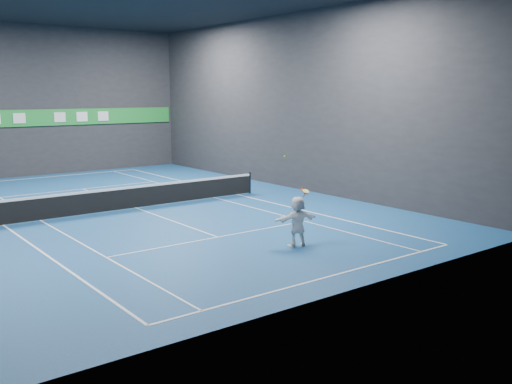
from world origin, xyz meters
TOP-DOWN VIEW (x-y plane):
  - ground at (0.00, 0.00)m, footprint 26.00×26.00m
  - wall_back at (0.00, 13.00)m, footprint 18.00×0.10m
  - wall_front at (0.00, -13.00)m, footprint 18.00×0.10m
  - wall_right at (9.00, 0.00)m, footprint 0.10×26.00m
  - baseline_near at (0.00, -11.89)m, footprint 10.98×0.08m
  - baseline_far at (0.00, 11.89)m, footprint 10.98×0.08m
  - sideline_doubles_left at (-5.49, 0.00)m, footprint 0.08×23.78m
  - sideline_doubles_right at (5.49, 0.00)m, footprint 0.08×23.78m
  - sideline_singles_left at (-4.11, 0.00)m, footprint 0.06×23.78m
  - sideline_singles_right at (4.11, 0.00)m, footprint 0.06×23.78m
  - service_line_near at (0.00, -6.40)m, footprint 8.23×0.06m
  - service_line_far at (0.00, 6.40)m, footprint 8.23×0.06m
  - center_service_line at (0.00, 0.00)m, footprint 0.06×12.80m
  - player at (1.43, -8.96)m, footprint 1.61×0.77m
  - tennis_ball at (1.01, -8.79)m, footprint 0.07×0.07m
  - tennis_net at (0.00, 0.00)m, footprint 12.50×0.10m
  - sponsor_banner at (0.00, 12.93)m, footprint 17.64×0.11m
  - tennis_racket at (1.76, -8.92)m, footprint 0.42×0.37m

SIDE VIEW (x-z plane):
  - ground at x=0.00m, z-range 0.00..0.00m
  - baseline_near at x=0.00m, z-range 0.00..0.01m
  - baseline_far at x=0.00m, z-range 0.00..0.01m
  - sideline_doubles_left at x=-5.49m, z-range 0.00..0.01m
  - sideline_doubles_right at x=5.49m, z-range 0.00..0.01m
  - sideline_singles_left at x=-4.11m, z-range 0.00..0.01m
  - sideline_singles_right at x=4.11m, z-range 0.00..0.01m
  - service_line_near at x=0.00m, z-range 0.00..0.01m
  - service_line_far at x=0.00m, z-range 0.00..0.01m
  - center_service_line at x=0.00m, z-range 0.00..0.01m
  - tennis_net at x=0.00m, z-range 0.00..1.07m
  - player at x=1.43m, z-range 0.00..1.66m
  - tennis_racket at x=1.76m, z-range 1.37..2.10m
  - tennis_ball at x=1.01m, z-range 2.94..3.01m
  - sponsor_banner at x=0.00m, z-range 3.00..4.00m
  - wall_back at x=0.00m, z-range 0.00..9.00m
  - wall_front at x=0.00m, z-range 0.00..9.00m
  - wall_right at x=9.00m, z-range 0.00..9.00m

